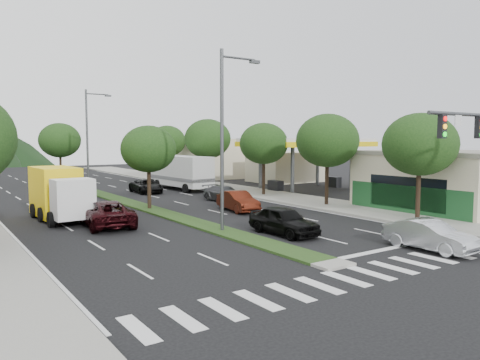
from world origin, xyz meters
TOP-DOWN VIEW (x-y plane):
  - ground at (0.00, 0.00)m, footprint 160.00×160.00m
  - sidewalk_right at (12.50, 25.00)m, footprint 5.00×90.00m
  - median at (0.00, 28.00)m, footprint 1.60×56.00m
  - crosswalk at (0.00, -2.00)m, footprint 19.00×2.20m
  - storefront_right at (18.00, 6.00)m, footprint 9.00×10.00m
  - gas_canopy at (19.00, 22.00)m, footprint 12.20×8.20m
  - bldg_right_far at (19.50, 44.00)m, footprint 10.00×16.00m
  - tree_r_a at (12.00, 4.00)m, footprint 4.60×4.60m
  - tree_r_b at (12.00, 12.00)m, footprint 4.80×4.80m
  - tree_r_c at (12.00, 20.00)m, footprint 4.40×4.40m
  - tree_r_d at (12.00, 30.00)m, footprint 5.00×5.00m
  - tree_r_e at (12.00, 40.00)m, footprint 4.60×4.60m
  - tree_med_near at (0.00, 18.00)m, footprint 4.00×4.00m
  - tree_med_far at (0.00, 44.00)m, footprint 4.80×4.80m
  - streetlight_near at (0.21, 8.00)m, footprint 2.60×0.25m
  - streetlight_mid at (0.21, 33.00)m, footprint 2.60×0.25m
  - sedan_silver at (5.66, -1.06)m, footprint 1.62×4.33m
  - suv_maroon at (-4.73, 13.36)m, footprint 3.19×5.79m
  - car_queue_a at (2.39, 5.56)m, footprint 1.92×4.51m
  - car_queue_b at (7.02, 18.80)m, footprint 2.18×4.58m
  - car_queue_c at (4.99, 13.80)m, footprint 2.06×4.49m
  - car_queue_d at (4.08, 28.22)m, footprint 2.35×4.73m
  - box_truck at (-6.46, 17.35)m, footprint 2.84×6.84m
  - motorhome at (8.23, 29.22)m, footprint 3.26×9.10m

SIDE VIEW (x-z plane):
  - ground at x=0.00m, z-range 0.00..0.00m
  - crosswalk at x=0.00m, z-range 0.00..0.01m
  - median at x=0.00m, z-range 0.00..0.12m
  - sidewalk_right at x=12.50m, z-range 0.00..0.15m
  - car_queue_d at x=4.08m, z-range 0.00..1.29m
  - car_queue_b at x=7.02m, z-range 0.00..1.29m
  - sedan_silver at x=5.66m, z-range 0.00..1.41m
  - car_queue_c at x=4.99m, z-range 0.00..1.43m
  - car_queue_a at x=2.39m, z-range 0.00..1.52m
  - suv_maroon at x=-4.73m, z-range 0.00..1.53m
  - box_truck at x=-6.46m, z-range -0.09..3.24m
  - motorhome at x=8.23m, z-range 0.11..3.55m
  - storefront_right at x=18.00m, z-range 0.00..4.00m
  - bldg_right_far at x=19.50m, z-range 0.00..5.20m
  - tree_med_near at x=0.00m, z-range 1.42..7.44m
  - gas_canopy at x=19.00m, z-range 2.02..7.27m
  - tree_r_c at x=12.00m, z-range 1.51..7.99m
  - tree_r_a at x=12.00m, z-range 1.50..8.14m
  - tree_r_e at x=12.00m, z-range 1.54..8.25m
  - tree_med_far at x=0.00m, z-range 1.54..8.47m
  - tree_r_b at x=12.00m, z-range 1.57..8.50m
  - tree_r_d at x=12.00m, z-range 1.60..8.76m
  - streetlight_near at x=0.21m, z-range 0.58..10.58m
  - streetlight_mid at x=0.21m, z-range 0.58..10.58m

